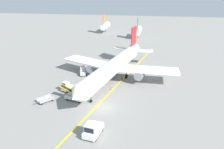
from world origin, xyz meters
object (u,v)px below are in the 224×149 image
(ground_crew_marshaller, at_px, (98,84))
(safety_cone_wingtip_right, at_px, (101,84))
(airliner, at_px, (115,65))
(safety_cone_wingtip_left, at_px, (93,84))
(safety_cone_nose_left, at_px, (112,88))
(baggage_tug_by_cargo_door, at_px, (83,71))
(baggage_tug_near_wing, at_px, (67,87))
(belt_loader_forward_hold, at_px, (74,96))
(baggage_cart_loaded, at_px, (45,100))
(safety_cone_nose_right, at_px, (122,78))
(pushback_tug, at_px, (93,130))

(ground_crew_marshaller, xyz_separation_m, safety_cone_wingtip_right, (0.15, 1.78, -0.69))
(airliner, bearing_deg, safety_cone_wingtip_left, -137.18)
(safety_cone_nose_left, relative_size, safety_cone_wingtip_left, 1.00)
(baggage_tug_by_cargo_door, bearing_deg, baggage_tug_near_wing, -92.41)
(safety_cone_nose_left, bearing_deg, belt_loader_forward_hold, -135.28)
(baggage_cart_loaded, bearing_deg, ground_crew_marshaller, 43.24)
(baggage_tug_by_cargo_door, bearing_deg, safety_cone_wingtip_right, -40.86)
(baggage_tug_by_cargo_door, height_order, safety_cone_nose_left, baggage_tug_by_cargo_door)
(baggage_tug_by_cargo_door, distance_m, safety_cone_nose_right, 9.82)
(airliner, xyz_separation_m, safety_cone_wingtip_right, (-2.53, -3.81, -3.20))
(pushback_tug, xyz_separation_m, safety_cone_nose_right, (1.00, 21.47, -0.77))
(airliner, xyz_separation_m, baggage_tug_near_wing, (-8.68, -8.05, -2.49))
(baggage_cart_loaded, xyz_separation_m, ground_crew_marshaller, (8.10, 7.61, 0.44))
(safety_cone_nose_left, bearing_deg, safety_cone_nose_right, 78.13)
(belt_loader_forward_hold, relative_size, safety_cone_wingtip_right, 11.73)
(pushback_tug, height_order, ground_crew_marshaller, pushback_tug)
(baggage_tug_near_wing, distance_m, safety_cone_nose_left, 9.22)
(baggage_tug_by_cargo_door, height_order, belt_loader_forward_hold, belt_loader_forward_hold)
(baggage_cart_loaded, relative_size, safety_cone_nose_left, 7.96)
(baggage_tug_near_wing, distance_m, ground_crew_marshaller, 6.47)
(airliner, xyz_separation_m, belt_loader_forward_hold, (-5.74, -11.55, -2.64))
(safety_cone_nose_right, relative_size, safety_cone_wingtip_right, 1.00)
(baggage_tug_by_cargo_door, relative_size, safety_cone_nose_right, 6.16)
(baggage_tug_near_wing, bearing_deg, baggage_cart_loaded, -112.24)
(baggage_cart_loaded, bearing_deg, airliner, 50.76)
(baggage_tug_by_cargo_door, bearing_deg, ground_crew_marshaller, -50.34)
(airliner, distance_m, baggage_cart_loaded, 17.30)
(safety_cone_nose_right, height_order, safety_cone_wingtip_left, same)
(ground_crew_marshaller, relative_size, safety_cone_wingtip_left, 3.86)
(pushback_tug, relative_size, safety_cone_nose_right, 8.70)
(baggage_tug_by_cargo_door, height_order, safety_cone_wingtip_left, baggage_tug_by_cargo_door)
(ground_crew_marshaller, bearing_deg, baggage_tug_by_cargo_door, 129.66)
(airliner, distance_m, safety_cone_wingtip_right, 5.58)
(safety_cone_wingtip_right, bearing_deg, belt_loader_forward_hold, -112.50)
(ground_crew_marshaller, distance_m, safety_cone_nose_right, 7.32)
(safety_cone_wingtip_left, bearing_deg, airliner, 42.82)
(belt_loader_forward_hold, distance_m, ground_crew_marshaller, 6.69)
(ground_crew_marshaller, xyz_separation_m, safety_cone_nose_right, (4.17, 5.98, -0.69))
(pushback_tug, distance_m, baggage_tug_near_wing, 15.93)
(belt_loader_forward_hold, distance_m, safety_cone_wingtip_left, 7.79)
(ground_crew_marshaller, height_order, safety_cone_wingtip_right, ground_crew_marshaller)
(baggage_tug_near_wing, relative_size, baggage_tug_by_cargo_door, 1.00)
(belt_loader_forward_hold, bearing_deg, pushback_tug, -56.91)
(belt_loader_forward_hold, relative_size, baggage_cart_loaded, 1.47)
(airliner, height_order, baggage_tug_near_wing, airliner)
(airliner, height_order, pushback_tug, airliner)
(safety_cone_nose_right, bearing_deg, safety_cone_nose_left, -101.87)
(baggage_tug_near_wing, relative_size, safety_cone_wingtip_left, 6.15)
(baggage_tug_near_wing, bearing_deg, airliner, 42.85)
(airliner, xyz_separation_m, safety_cone_wingtip_left, (-4.23, -3.92, -3.20))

